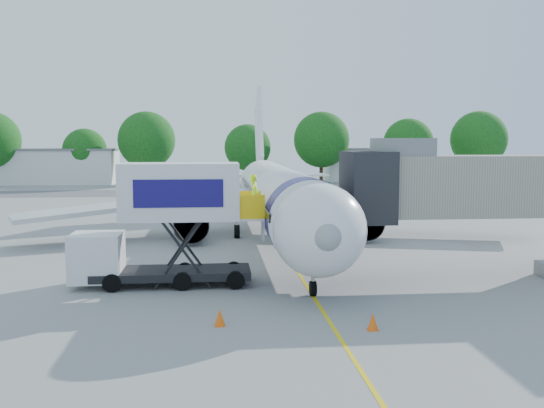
{
  "coord_description": "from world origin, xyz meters",
  "views": [
    {
      "loc": [
        -4.08,
        -34.08,
        6.49
      ],
      "look_at": [
        -1.09,
        -2.88,
        3.2
      ],
      "focal_mm": 40.0,
      "sensor_mm": 36.0,
      "label": 1
    }
  ],
  "objects": [
    {
      "name": "outbuilding_right",
      "position": [
        22.0,
        62.0,
        2.66
      ],
      "size": [
        16.4,
        7.4,
        5.3
      ],
      "color": "silver",
      "rests_on": "ground"
    },
    {
      "name": "tree_g",
      "position": [
        36.83,
        56.71,
        6.7
      ],
      "size": [
        8.66,
        8.66,
        11.04
      ],
      "color": "#382314",
      "rests_on": "ground"
    },
    {
      "name": "aircraft",
      "position": [
        0.0,
        4.12,
        2.95
      ],
      "size": [
        34.17,
        37.73,
        11.35
      ],
      "color": "white",
      "rests_on": "ground"
    },
    {
      "name": "catering_hiloader",
      "position": [
        -6.26,
        -7.0,
        2.76
      ],
      "size": [
        8.5,
        2.44,
        5.5
      ],
      "color": "black",
      "rests_on": "ground"
    },
    {
      "name": "tree_e",
      "position": [
        12.34,
        57.91,
        6.61
      ],
      "size": [
        8.54,
        8.54,
        10.89
      ],
      "color": "#382314",
      "rests_on": "ground"
    },
    {
      "name": "taxiway_strip",
      "position": [
        0.0,
        42.0,
        0.0
      ],
      "size": [
        120.0,
        10.0,
        0.01
      ],
      "primitive_type": "cube",
      "color": "#59595B",
      "rests_on": "ground"
    },
    {
      "name": "outbuilding_left",
      "position": [
        -28.0,
        60.0,
        2.66
      ],
      "size": [
        18.4,
        8.4,
        5.3
      ],
      "color": "silver",
      "rests_on": "ground"
    },
    {
      "name": "jet_bridge",
      "position": [
        7.99,
        -7.0,
        4.34
      ],
      "size": [
        13.9,
        3.2,
        6.6
      ],
      "color": "#A79F8E",
      "rests_on": "ground"
    },
    {
      "name": "ground",
      "position": [
        0.0,
        0.0,
        0.0
      ],
      "size": [
        160.0,
        160.0,
        0.0
      ],
      "primitive_type": "plane",
      "color": "#959592",
      "rests_on": "ground"
    },
    {
      "name": "ground_tug",
      "position": [
        -2.74,
        -19.28,
        0.68
      ],
      "size": [
        3.34,
        1.91,
        1.29
      ],
      "rotation": [
        0.0,
        0.0,
        -0.08
      ],
      "color": "silver",
      "rests_on": "ground"
    },
    {
      "name": "tree_c",
      "position": [
        -13.98,
        57.18,
        6.54
      ],
      "size": [
        8.45,
        8.45,
        10.78
      ],
      "color": "#382314",
      "rests_on": "ground"
    },
    {
      "name": "safety_cone_b",
      "position": [
        -3.94,
        -13.27,
        0.29
      ],
      "size": [
        0.39,
        0.39,
        0.61
      ],
      "color": "#FF5A0D",
      "rests_on": "ground"
    },
    {
      "name": "tree_f",
      "position": [
        26.06,
        58.02,
        6.02
      ],
      "size": [
        7.78,
        7.78,
        9.92
      ],
      "color": "#382314",
      "rests_on": "ground"
    },
    {
      "name": "tree_b",
      "position": [
        -23.3,
        58.92,
        5.02
      ],
      "size": [
        6.5,
        6.5,
        8.29
      ],
      "color": "#382314",
      "rests_on": "ground"
    },
    {
      "name": "safety_cone_a",
      "position": [
        1.3,
        -14.25,
        0.29
      ],
      "size": [
        0.38,
        0.38,
        0.6
      ],
      "color": "#FF5A0D",
      "rests_on": "ground"
    },
    {
      "name": "guidance_line",
      "position": [
        0.0,
        0.0,
        0.01
      ],
      "size": [
        0.15,
        70.0,
        0.01
      ],
      "primitive_type": "cube",
      "color": "yellow",
      "rests_on": "ground"
    },
    {
      "name": "tree_d",
      "position": [
        1.02,
        57.74,
        5.43
      ],
      "size": [
        7.03,
        7.03,
        8.96
      ],
      "color": "#382314",
      "rests_on": "ground"
    }
  ]
}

